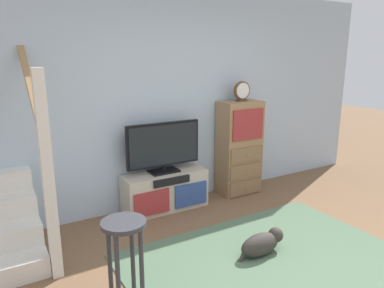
{
  "coord_description": "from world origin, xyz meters",
  "views": [
    {
      "loc": [
        -2.14,
        -1.61,
        1.89
      ],
      "look_at": [
        -0.11,
        1.85,
        0.89
      ],
      "focal_mm": 33.65,
      "sensor_mm": 36.0,
      "label": 1
    }
  ],
  "objects_px": {
    "bar_stool_near": "(124,243)",
    "dog": "(262,243)",
    "television": "(164,146)",
    "desk_clock": "(242,91)",
    "side_cabinet": "(239,148)",
    "media_console": "(165,191)"
  },
  "relations": [
    {
      "from": "bar_stool_near",
      "to": "dog",
      "type": "height_order",
      "value": "bar_stool_near"
    },
    {
      "from": "television",
      "to": "desk_clock",
      "type": "distance_m",
      "value": 1.3
    },
    {
      "from": "side_cabinet",
      "to": "desk_clock",
      "type": "relative_size",
      "value": 4.88
    },
    {
      "from": "television",
      "to": "bar_stool_near",
      "type": "height_order",
      "value": "television"
    },
    {
      "from": "television",
      "to": "dog",
      "type": "relative_size",
      "value": 1.75
    },
    {
      "from": "desk_clock",
      "to": "dog",
      "type": "bearing_deg",
      "value": -119.71
    },
    {
      "from": "media_console",
      "to": "bar_stool_near",
      "type": "height_order",
      "value": "bar_stool_near"
    },
    {
      "from": "television",
      "to": "desk_clock",
      "type": "height_order",
      "value": "desk_clock"
    },
    {
      "from": "bar_stool_near",
      "to": "dog",
      "type": "bearing_deg",
      "value": 0.31
    },
    {
      "from": "side_cabinet",
      "to": "desk_clock",
      "type": "xyz_separation_m",
      "value": [
        0.0,
        -0.01,
        0.78
      ]
    },
    {
      "from": "desk_clock",
      "to": "side_cabinet",
      "type": "bearing_deg",
      "value": 95.47
    },
    {
      "from": "television",
      "to": "desk_clock",
      "type": "bearing_deg",
      "value": -1.43
    },
    {
      "from": "desk_clock",
      "to": "bar_stool_near",
      "type": "relative_size",
      "value": 0.38
    },
    {
      "from": "side_cabinet",
      "to": "dog",
      "type": "height_order",
      "value": "side_cabinet"
    },
    {
      "from": "television",
      "to": "dog",
      "type": "bearing_deg",
      "value": -76.97
    },
    {
      "from": "television",
      "to": "bar_stool_near",
      "type": "relative_size",
      "value": 1.37
    },
    {
      "from": "media_console",
      "to": "side_cabinet",
      "type": "height_order",
      "value": "side_cabinet"
    },
    {
      "from": "television",
      "to": "side_cabinet",
      "type": "bearing_deg",
      "value": -0.69
    },
    {
      "from": "media_console",
      "to": "side_cabinet",
      "type": "bearing_deg",
      "value": 0.51
    },
    {
      "from": "media_console",
      "to": "bar_stool_near",
      "type": "xyz_separation_m",
      "value": [
        -1.05,
        -1.44,
        0.28
      ]
    },
    {
      "from": "television",
      "to": "dog",
      "type": "height_order",
      "value": "television"
    },
    {
      "from": "side_cabinet",
      "to": "dog",
      "type": "distance_m",
      "value": 1.74
    }
  ]
}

